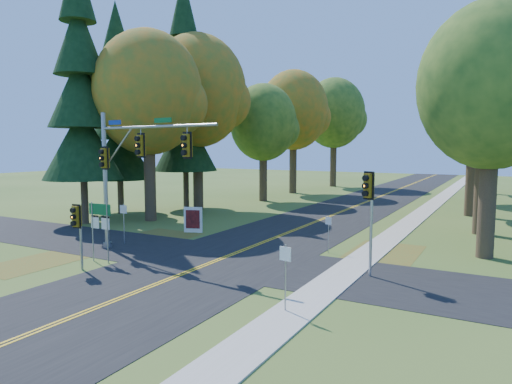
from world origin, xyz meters
The scene contains 30 objects.
ground centered at (0.00, 0.00, 0.00)m, with size 160.00×160.00×0.00m, color #3A581F.
road_main centered at (0.00, 0.00, 0.01)m, with size 8.00×160.00×0.02m, color black.
road_cross centered at (0.00, 2.00, 0.01)m, with size 60.00×6.00×0.02m, color black.
centerline_left centered at (-0.10, 0.00, 0.03)m, with size 0.10×160.00×0.01m, color gold.
centerline_right centered at (0.10, 0.00, 0.03)m, with size 0.10×160.00×0.01m, color gold.
sidewalk_east centered at (6.20, 0.00, 0.03)m, with size 1.60×160.00×0.06m, color #9E998E.
leaf_patch_w_near centered at (-6.50, 4.00, 0.01)m, with size 4.00×6.00×0.00m, color brown.
leaf_patch_e centered at (6.80, 6.00, 0.01)m, with size 3.50×8.00×0.00m, color brown.
leaf_patch_w_far centered at (-7.50, -3.00, 0.01)m, with size 3.00×5.00×0.00m, color brown.
tree_w_a centered at (-11.13, 9.38, 9.49)m, with size 8.00×8.00×14.15m.
tree_e_a centered at (11.57, 8.77, 8.53)m, with size 7.20×7.20×12.73m.
tree_w_b centered at (-11.72, 16.29, 10.37)m, with size 8.60×8.60×15.38m.
tree_e_b centered at (10.97, 15.58, 8.90)m, with size 7.60×7.60×13.33m.
tree_w_c centered at (-9.54, 24.47, 7.94)m, with size 6.80×6.80×11.91m.
tree_e_c centered at (9.88, 23.69, 10.66)m, with size 8.80×8.80×15.79m.
tree_w_d centered at (-10.13, 33.18, 9.78)m, with size 8.20×8.20×14.56m.
tree_e_d centered at (9.26, 32.87, 8.24)m, with size 7.00×7.00×12.32m.
tree_w_e centered at (-8.92, 44.09, 10.07)m, with size 8.40×8.40×14.97m.
tree_e_e centered at (10.47, 43.58, 9.19)m, with size 7.80×7.80×13.74m.
pine_a centered at (-14.50, 6.00, 9.18)m, with size 5.60×5.60×19.48m.
pine_b centered at (-16.00, 11.00, 8.16)m, with size 5.60×5.60×17.31m.
pine_c centered at (-13.00, 16.00, 9.69)m, with size 5.60×5.60×20.56m.
traffic_mast centered at (-4.91, 0.75, 4.77)m, with size 8.15×1.20×7.42m.
east_signal_pole centered at (7.24, 2.35, 3.47)m, with size 0.50×0.61×4.57m.
ped_signal_pole centered at (-4.48, -2.95, 2.26)m, with size 0.48×0.55×3.04m.
route_sign_cluster centered at (-4.80, -1.36, 2.07)m, with size 1.37×0.12×2.93m.
info_kiosk centered at (-5.50, 7.00, 0.83)m, with size 1.18×0.58×1.67m.
reg_sign_e_north centered at (4.20, 5.86, 1.35)m, with size 0.37×0.14×1.98m.
reg_sign_e_south centered at (5.91, -3.09, 1.60)m, with size 0.44×0.11×2.34m.
reg_sign_w centered at (-6.90, 2.27, 1.59)m, with size 0.44×0.10×2.33m.
Camera 1 is at (12.33, -16.73, 5.64)m, focal length 32.00 mm.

